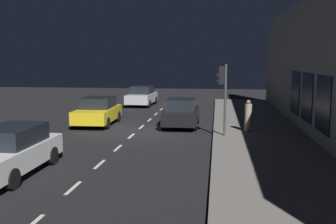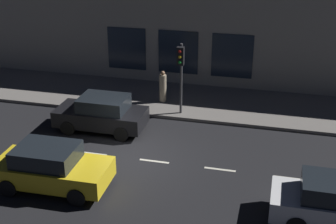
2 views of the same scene
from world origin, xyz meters
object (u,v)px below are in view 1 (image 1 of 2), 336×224
Objects in this scene: parked_car_0 at (11,151)px; pedestrian_0 at (248,117)px; parked_car_1 at (98,111)px; traffic_light at (223,84)px; parked_car_3 at (142,96)px; parked_car_2 at (181,113)px.

pedestrian_0 is (8.20, 7.89, 0.10)m from parked_car_0.
traffic_light is at bearing 155.30° from parked_car_1.
traffic_light is 14.13m from parked_car_3.
pedestrian_0 reaches higher than parked_car_3.
parked_car_0 and parked_car_2 have the same top height.
pedestrian_0 is (3.53, -1.88, 0.10)m from parked_car_2.
parked_car_0 is at bearing 90.70° from parked_car_3.
parked_car_3 is (-6.31, 12.51, -1.79)m from traffic_light.
parked_car_0 and parked_car_1 have the same top height.
pedestrian_0 is (8.34, -1.90, 0.10)m from parked_car_1.
parked_car_1 is 8.56m from pedestrian_0.
traffic_light is 9.78m from parked_car_0.
traffic_light reaches higher than parked_car_1.
pedestrian_0 is (1.30, 1.18, -1.70)m from traffic_light.
parked_car_0 is at bearing -135.79° from traffic_light.
parked_car_3 is at bearing -2.46° from pedestrian_0.
traffic_light is 0.85× the size of parked_car_2.
parked_car_2 is at bearing -115.61° from parked_car_0.
traffic_light is at bearing 95.84° from pedestrian_0.
parked_car_0 is 10.82m from parked_car_2.
traffic_light is 4.18m from parked_car_2.
pedestrian_0 is at bearing -136.15° from parked_car_0.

